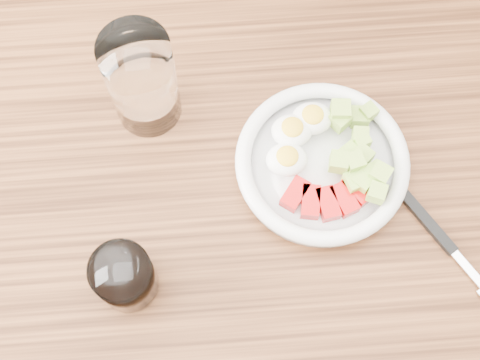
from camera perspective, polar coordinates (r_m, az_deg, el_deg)
name	(u,v)px	position (r m, az deg, el deg)	size (l,w,h in m)	color
ground	(245,301)	(1.59, 0.39, -10.29)	(4.00, 4.00, 0.00)	brown
dining_table	(248,218)	(0.93, 0.66, -3.28)	(1.50, 0.90, 0.77)	brown
bowl	(323,161)	(0.84, 7.07, 1.64)	(0.22, 0.22, 0.06)	white
fork	(442,239)	(0.85, 16.89, -4.87)	(0.12, 0.18, 0.01)	black
water_glass	(142,81)	(0.83, -8.37, 8.40)	(0.08, 0.08, 0.15)	white
coffee_glass	(125,277)	(0.78, -9.81, -8.17)	(0.07, 0.07, 0.08)	white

